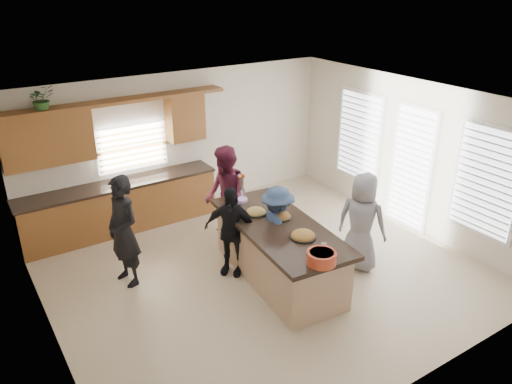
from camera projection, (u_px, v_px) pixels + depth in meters
floor at (264, 271)px, 8.20m from camera, size 6.50×6.50×0.00m
room_shell at (264, 163)px, 7.43m from camera, size 6.52×6.02×2.81m
back_cabinetry at (116, 185)px, 9.20m from camera, size 4.08×0.66×2.46m
right_wall_glazing at (414, 160)px, 9.16m from camera, size 0.06×4.00×2.25m
island at (278, 253)px, 7.85m from camera, size 1.40×2.80×0.95m
platter_front at (303, 236)px, 7.27m from camera, size 0.39×0.39×0.16m
platter_mid at (280, 216)px, 7.86m from camera, size 0.37×0.37×0.15m
platter_back at (256, 212)px, 7.99m from camera, size 0.35×0.35×0.14m
salad_bowl at (321, 257)px, 6.60m from camera, size 0.40×0.40×0.17m
clear_cup at (324, 246)px, 6.97m from camera, size 0.08×0.08×0.09m
plate_stack at (241, 200)px, 8.44m from camera, size 0.22×0.22×0.05m
flower_vase at (242, 184)px, 8.52m from camera, size 0.14×0.14×0.42m
potted_plant at (41, 99)px, 8.08m from camera, size 0.47×0.43×0.45m
woman_left_back at (124, 231)px, 7.58m from camera, size 0.57×0.73×1.79m
woman_left_mid at (226, 197)px, 8.73m from camera, size 0.89×1.03×1.81m
woman_left_front at (231, 231)px, 7.89m from camera, size 0.86×0.90×1.50m
woman_right_back at (277, 230)px, 7.95m from camera, size 0.69×1.03×1.48m
woman_right_front at (362, 222)px, 8.00m from camera, size 0.84×0.96×1.66m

